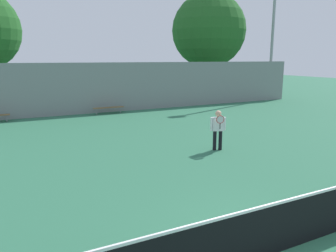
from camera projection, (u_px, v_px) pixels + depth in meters
tennis_net at (276, 228)px, 5.97m from camera, size 10.22×0.09×1.03m
tennis_player at (218, 127)px, 12.73m from camera, size 0.59×0.49×1.58m
bench_adjacent_court at (109, 108)px, 21.27m from camera, size 1.99×0.40×0.42m
light_pole_near_left at (274, 14)px, 27.16m from camera, size 0.90×0.60×12.15m
back_fence at (76, 89)px, 20.74m from camera, size 35.62×0.06×3.28m
tree_dark_dense at (209, 31)px, 29.58m from camera, size 6.65×6.65×9.32m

